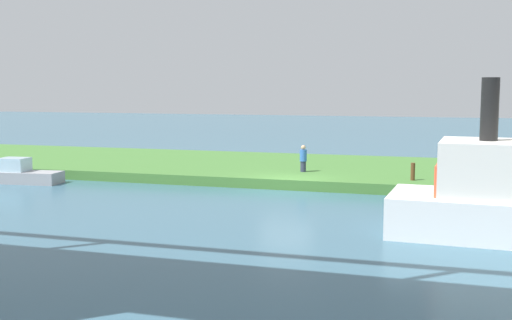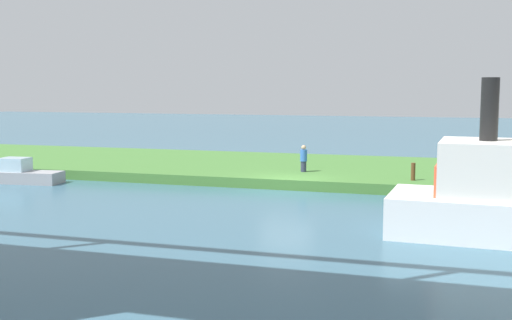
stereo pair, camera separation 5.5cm
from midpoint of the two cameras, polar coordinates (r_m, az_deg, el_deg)
The scene contains 5 objects.
ground_plane at distance 30.04m, azimuth 2.67°, elevation -2.75°, with size 160.00×160.00×0.00m, color #386075.
grassy_bank at distance 35.78m, azimuth 5.08°, elevation -0.87°, with size 80.00×12.00×0.50m, color #427533.
person_on_bank at distance 32.86m, azimuth 4.23°, elevation 0.15°, with size 0.46×0.46×1.39m.
mooring_post at distance 30.67m, azimuth 13.89°, elevation -1.02°, with size 0.20×0.20×0.83m, color brown.
motorboat_white at distance 34.46m, azimuth -20.40°, elevation -1.19°, with size 3.96×1.75×1.28m.
Camera 1 is at (-7.38, 28.71, 4.84)m, focal length 44.43 mm.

